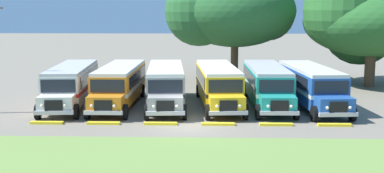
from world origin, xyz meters
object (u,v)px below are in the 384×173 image
at_px(parked_bus_slot_0, 71,83).
at_px(broad_shade_tree, 232,12).
at_px(parked_bus_slot_2, 166,84).
at_px(parked_bus_slot_1, 120,83).
at_px(parked_bus_slot_4, 267,84).
at_px(parked_bus_slot_5, 311,84).
at_px(secondary_tree, 369,21).
at_px(parked_bus_slot_3, 218,84).

distance_m(parked_bus_slot_0, broad_shade_tree, 18.62).
xyz_separation_m(parked_bus_slot_2, broad_shade_tree, (5.32, 13.09, 5.00)).
distance_m(parked_bus_slot_1, parked_bus_slot_2, 3.36).
xyz_separation_m(parked_bus_slot_1, parked_bus_slot_4, (10.69, 0.25, 0.00)).
height_order(parked_bus_slot_2, broad_shade_tree, broad_shade_tree).
distance_m(parked_bus_slot_0, parked_bus_slot_2, 6.87).
height_order(parked_bus_slot_0, broad_shade_tree, broad_shade_tree).
relative_size(parked_bus_slot_5, broad_shade_tree, 0.87).
distance_m(parked_bus_slot_0, secondary_tree, 26.67).
bearing_deg(secondary_tree, parked_bus_slot_3, -144.53).
height_order(parked_bus_slot_3, parked_bus_slot_4, same).
relative_size(parked_bus_slot_3, secondary_tree, 0.88).
xyz_separation_m(parked_bus_slot_0, parked_bus_slot_3, (10.67, 0.26, 0.00)).
bearing_deg(broad_shade_tree, parked_bus_slot_0, -132.79).
bearing_deg(parked_bus_slot_4, parked_bus_slot_3, -89.79).
bearing_deg(parked_bus_slot_0, parked_bus_slot_3, 86.89).
distance_m(parked_bus_slot_0, parked_bus_slot_4, 14.21).
relative_size(parked_bus_slot_1, secondary_tree, 0.87).
height_order(parked_bus_slot_1, secondary_tree, secondary_tree).
bearing_deg(parked_bus_slot_4, parked_bus_slot_1, -89.92).
bearing_deg(parked_bus_slot_0, parked_bus_slot_4, 86.91).
xyz_separation_m(parked_bus_slot_1, secondary_tree, (20.84, 9.91, 4.26)).
xyz_separation_m(parked_bus_slot_1, parked_bus_slot_5, (13.80, -0.08, 0.00)).
height_order(parked_bus_slot_4, broad_shade_tree, broad_shade_tree).
relative_size(parked_bus_slot_1, parked_bus_slot_2, 0.99).
relative_size(parked_bus_slot_3, parked_bus_slot_4, 1.01).
distance_m(parked_bus_slot_2, parked_bus_slot_5, 10.44).
xyz_separation_m(parked_bus_slot_3, parked_bus_slot_5, (6.64, -0.24, 0.00)).
height_order(parked_bus_slot_1, parked_bus_slot_4, same).
relative_size(parked_bus_slot_1, parked_bus_slot_4, 1.00).
distance_m(parked_bus_slot_2, parked_bus_slot_3, 3.80).
xyz_separation_m(parked_bus_slot_2, secondary_tree, (17.48, 9.94, 4.26)).
distance_m(parked_bus_slot_2, parked_bus_slot_4, 7.34).
bearing_deg(parked_bus_slot_3, parked_bus_slot_2, -92.41).
relative_size(parked_bus_slot_2, secondary_tree, 0.88).
height_order(parked_bus_slot_2, parked_bus_slot_3, same).
relative_size(parked_bus_slot_0, broad_shade_tree, 0.87).
relative_size(parked_bus_slot_0, parked_bus_slot_3, 1.00).
xyz_separation_m(parked_bus_slot_2, parked_bus_slot_3, (3.79, 0.19, 0.00)).
distance_m(parked_bus_slot_0, parked_bus_slot_3, 10.67).
xyz_separation_m(parked_bus_slot_1, parked_bus_slot_3, (7.15, 0.16, 0.00)).
relative_size(parked_bus_slot_2, parked_bus_slot_4, 1.01).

